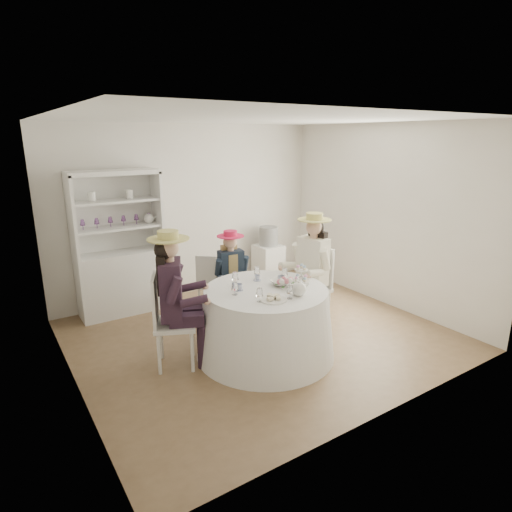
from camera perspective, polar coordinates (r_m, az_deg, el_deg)
ground at (r=5.68m, az=0.56°, el=-10.48°), size 4.50×4.50×0.00m
ceiling at (r=5.11m, az=0.65°, el=17.86°), size 4.50×4.50×0.00m
wall_back at (r=6.95m, az=-8.66°, el=5.93°), size 4.50×0.00×4.50m
wall_front at (r=3.80m, az=17.67°, el=-2.81°), size 4.50×0.00×4.50m
wall_left at (r=4.43m, az=-24.35°, el=-0.87°), size 0.00×4.50×4.50m
wall_right at (r=6.72m, az=16.81°, el=5.12°), size 0.00×4.50×4.50m
tea_table at (r=5.07m, az=1.28°, el=-8.79°), size 1.62×1.62×0.82m
hutch at (r=6.46m, az=-17.60°, el=-0.99°), size 1.31×0.70×2.06m
side_table at (r=7.54m, az=1.65°, el=-1.03°), size 0.45×0.45×0.68m
hatbox at (r=7.41m, az=1.68°, el=2.68°), size 0.34×0.34×0.33m
guest_left at (r=4.73m, az=-10.91°, el=-4.73°), size 0.66×0.60×1.56m
guest_mid at (r=5.84m, az=-3.29°, el=-2.04°), size 0.48×0.50×1.29m
guest_right at (r=5.72m, az=7.41°, el=-1.01°), size 0.61×0.58×1.55m
spare_chair at (r=6.20m, az=-6.11°, el=-3.47°), size 0.52×0.52×0.90m
teacup_a at (r=4.85m, az=-2.32°, el=-4.24°), size 0.11×0.11×0.07m
teacup_b at (r=5.18m, az=0.16°, el=-2.96°), size 0.08×0.08×0.06m
teacup_c at (r=5.14m, az=3.36°, el=-3.10°), size 0.09×0.09×0.07m
flower_bowl at (r=5.03m, az=3.22°, el=-3.60°), size 0.23×0.23×0.06m
flower_arrangement at (r=4.92m, az=3.99°, el=-3.41°), size 0.17×0.17×0.06m
table_teapot at (r=4.72m, az=5.72°, el=-4.40°), size 0.23×0.16×0.17m
sandwich_plate at (r=4.58m, az=2.33°, el=-5.73°), size 0.29×0.29×0.06m
cupcake_stand at (r=5.18m, az=6.04°, el=-2.56°), size 0.21×0.21×0.20m
stemware_set at (r=4.89m, az=1.32°, el=-3.59°), size 0.84×0.84×0.15m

